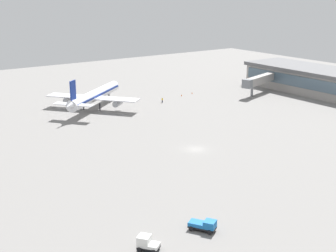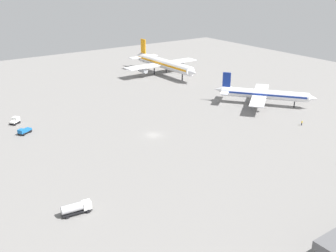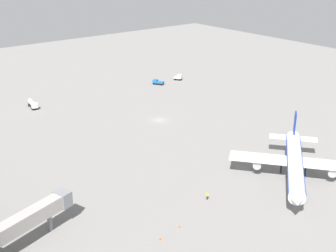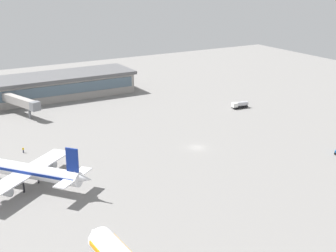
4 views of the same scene
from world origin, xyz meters
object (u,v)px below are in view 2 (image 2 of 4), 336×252
fuel_truck (76,208)px  baggage_tug (15,121)px  airplane_at_gate (263,94)px  pushback_tractor (24,131)px  ground_crew_worker (302,123)px  airplane_taxiing (163,63)px

fuel_truck → baggage_tug: 62.15m
airplane_at_gate → fuel_truck: (-87.80, -28.22, -2.88)m
fuel_truck → pushback_tractor: fuel_truck is taller
pushback_tractor → ground_crew_worker: bearing=118.8°
baggage_tug → ground_crew_worker: bearing=-72.5°
airplane_taxiing → ground_crew_worker: 84.82m
pushback_tractor → baggage_tug: bearing=-122.2°
airplane_at_gate → ground_crew_worker: bearing=-52.5°
airplane_taxiing → baggage_tug: 84.88m
airplane_taxiing → fuel_truck: airplane_taxiing is taller
airplane_at_gate → airplane_taxiing: bearing=144.9°
airplane_taxiing → ground_crew_worker: bearing=-2.5°
airplane_at_gate → pushback_tractor: (-83.57, 22.94, -3.30)m
fuel_truck → baggage_tug: fuel_truck is taller
fuel_truck → ground_crew_worker: 82.19m
pushback_tractor → airplane_taxiing: bearing=175.1°
fuel_truck → baggage_tug: bearing=92.9°
airplane_at_gate → airplane_taxiing: (-3.38, 61.98, 1.25)m
airplane_taxiing → airplane_at_gate: bearing=2.3°
baggage_tug → ground_crew_worker: 95.90m
airplane_taxiing → ground_crew_worker: size_ratio=29.83×
airplane_taxiing → pushback_tractor: 89.31m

